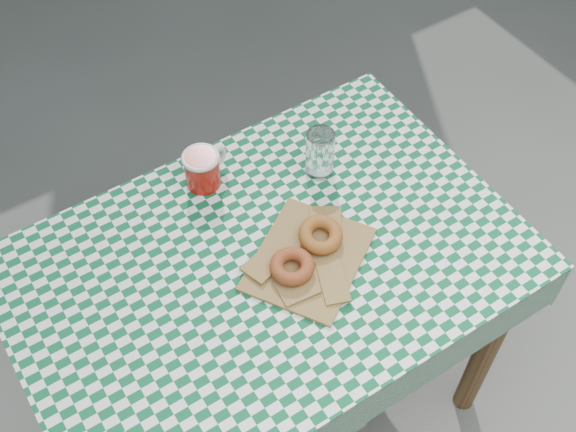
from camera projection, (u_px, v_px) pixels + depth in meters
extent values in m
plane|color=#51514C|center=(219.00, 426.00, 2.14)|extent=(60.00, 60.00, 0.00)
cube|color=#53301C|center=(271.00, 343.00, 1.89)|extent=(1.09, 0.73, 0.75)
cube|color=#0C522E|center=(267.00, 262.00, 1.59)|extent=(1.11, 0.75, 0.01)
cube|color=#9C7D44|center=(308.00, 258.00, 1.58)|extent=(0.35, 0.33, 0.01)
torus|color=brown|center=(292.00, 266.00, 1.54)|extent=(0.10, 0.10, 0.03)
torus|color=brown|center=(321.00, 235.00, 1.59)|extent=(0.11, 0.11, 0.03)
cylinder|color=white|center=(320.00, 153.00, 1.70)|extent=(0.08, 0.08, 0.12)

